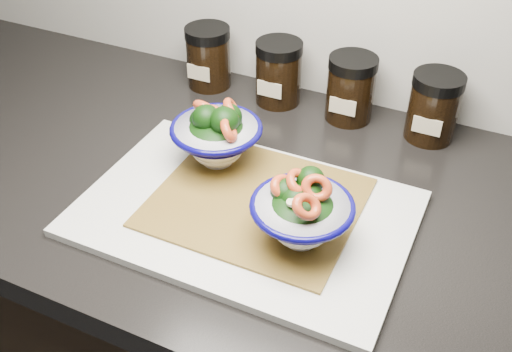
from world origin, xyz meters
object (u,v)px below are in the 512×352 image
at_px(cutting_board, 245,213).
at_px(bowl_left, 217,136).
at_px(spice_jar_a, 208,57).
at_px(spice_jar_c, 351,88).
at_px(spice_jar_b, 279,72).
at_px(bowl_right, 301,213).
at_px(spice_jar_d, 434,107).

distance_m(cutting_board, bowl_left, 0.13).
bearing_deg(cutting_board, bowl_left, 136.27).
height_order(bowl_left, spice_jar_a, bowl_left).
bearing_deg(spice_jar_a, spice_jar_c, 0.00).
bearing_deg(spice_jar_b, spice_jar_a, 180.00).
xyz_separation_m(cutting_board, spice_jar_b, (-0.08, 0.31, 0.05)).
height_order(bowl_right, spice_jar_b, bowl_right).
relative_size(bowl_left, spice_jar_d, 1.22).
height_order(cutting_board, spice_jar_a, spice_jar_a).
xyz_separation_m(spice_jar_a, spice_jar_c, (0.27, 0.00, 0.00)).
bearing_deg(spice_jar_d, bowl_right, -106.22).
height_order(spice_jar_c, spice_jar_d, same).
xyz_separation_m(bowl_left, spice_jar_d, (0.27, 0.23, -0.00)).
bearing_deg(spice_jar_d, spice_jar_a, 180.00).
distance_m(spice_jar_a, spice_jar_c, 0.27).
bearing_deg(cutting_board, spice_jar_c, 81.16).
xyz_separation_m(bowl_right, spice_jar_b, (-0.17, 0.33, -0.00)).
distance_m(bowl_right, spice_jar_a, 0.46).
relative_size(bowl_left, spice_jar_a, 1.22).
height_order(bowl_left, bowl_right, bowl_left).
xyz_separation_m(bowl_right, spice_jar_a, (-0.31, 0.33, -0.00)).
bearing_deg(spice_jar_c, bowl_right, -82.63).
bearing_deg(bowl_left, spice_jar_d, 39.63).
bearing_deg(spice_jar_c, bowl_left, -120.66).
xyz_separation_m(cutting_board, bowl_left, (-0.09, 0.08, 0.05)).
bearing_deg(spice_jar_b, spice_jar_c, 0.00).
distance_m(bowl_left, spice_jar_b, 0.23).
xyz_separation_m(spice_jar_b, spice_jar_c, (0.13, 0.00, 0.00)).
distance_m(cutting_board, spice_jar_c, 0.32).
relative_size(cutting_board, bowl_left, 3.27).
xyz_separation_m(bowl_left, spice_jar_a, (-0.14, 0.23, -0.00)).
distance_m(bowl_right, spice_jar_c, 0.33).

